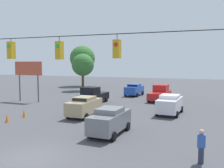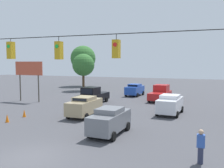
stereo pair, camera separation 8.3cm
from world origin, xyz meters
name	(u,v)px [view 1 (the left image)]	position (x,y,z in m)	size (l,w,h in m)	color
ground_plane	(30,157)	(0.00, 0.00, 0.00)	(140.00, 140.00, 0.00)	#47474C
overhead_signal_span	(35,72)	(-0.02, -0.58, 4.61)	(20.02, 0.38, 7.29)	#939399
pickup_truck_red_oncoming_deep	(160,93)	(-2.91, -22.63, 0.98)	(2.50, 5.39, 2.12)	red
sedan_grey_crossing_near	(110,120)	(-2.40, -5.69, 1.00)	(2.07, 4.37, 1.91)	slate
sedan_blue_withflow_deep	(134,90)	(1.69, -26.18, 0.95)	(2.30, 4.16, 1.82)	#234CB2
pickup_truck_black_withflow_far	(92,96)	(4.50, -17.18, 0.98)	(2.32, 5.68, 2.12)	black
sedan_tan_withflow_mid	(84,106)	(2.06, -10.32, 0.99)	(2.08, 4.39, 1.90)	tan
sedan_white_oncoming_far	(170,104)	(-5.41, -14.29, 1.02)	(2.31, 4.45, 1.95)	silver
traffic_cone_second	(7,118)	(7.15, -5.74, 0.35)	(0.32, 0.32, 0.71)	orange
traffic_cone_third	(24,113)	(7.23, -7.96, 0.35)	(0.32, 0.32, 0.71)	orange
roadside_billboard	(28,72)	(13.09, -15.79, 3.93)	(4.25, 0.16, 5.25)	#4C473D
pedestrian	(201,146)	(-8.67, -2.50, 0.90)	(0.40, 0.28, 1.78)	#2D334C
tree_horizon_left	(83,65)	(12.36, -29.61, 4.66)	(4.02, 4.02, 6.69)	#4C3823
tree_horizon_right	(82,58)	(16.55, -37.41, 6.01)	(5.39, 5.39, 8.73)	#4C3823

